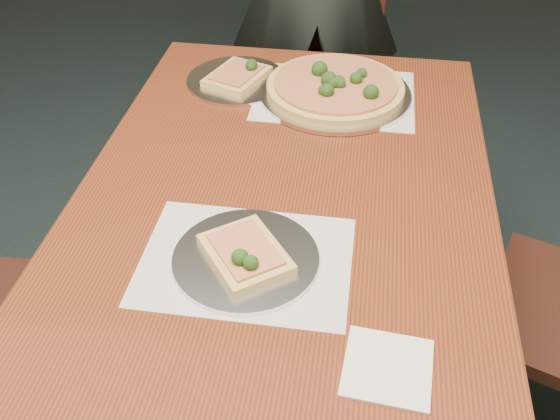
# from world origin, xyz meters

# --- Properties ---
(dining_table) EXTENTS (0.90, 1.50, 0.75)m
(dining_table) POSITION_xyz_m (0.06, 0.65, 0.66)
(dining_table) COLOR #542110
(dining_table) RESTS_ON ground
(chair_far) EXTENTS (0.45, 0.45, 0.91)m
(chair_far) POSITION_xyz_m (0.04, 1.75, 0.52)
(chair_far) COLOR black
(chair_far) RESTS_ON ground
(placemat_main) EXTENTS (0.42, 0.32, 0.00)m
(placemat_main) POSITION_xyz_m (0.14, 1.15, 0.75)
(placemat_main) COLOR white
(placemat_main) RESTS_ON dining_table
(placemat_near) EXTENTS (0.40, 0.30, 0.00)m
(placemat_near) POSITION_xyz_m (0.02, 0.49, 0.75)
(placemat_near) COLOR white
(placemat_near) RESTS_ON dining_table
(pizza_pan) EXTENTS (0.40, 0.40, 0.08)m
(pizza_pan) POSITION_xyz_m (0.14, 1.15, 0.77)
(pizza_pan) COLOR silver
(pizza_pan) RESTS_ON dining_table
(slice_plate_near) EXTENTS (0.28, 0.28, 0.06)m
(slice_plate_near) POSITION_xyz_m (0.02, 0.49, 0.76)
(slice_plate_near) COLOR silver
(slice_plate_near) RESTS_ON dining_table
(slice_plate_far) EXTENTS (0.28, 0.28, 0.06)m
(slice_plate_far) POSITION_xyz_m (-0.13, 1.18, 0.76)
(slice_plate_far) COLOR silver
(slice_plate_far) RESTS_ON dining_table
(napkin) EXTENTS (0.15, 0.15, 0.01)m
(napkin) POSITION_xyz_m (0.29, 0.29, 0.75)
(napkin) COLOR white
(napkin) RESTS_ON dining_table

